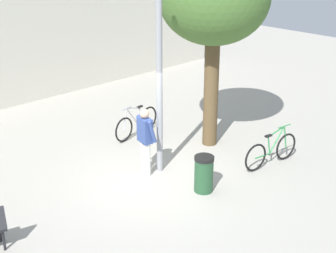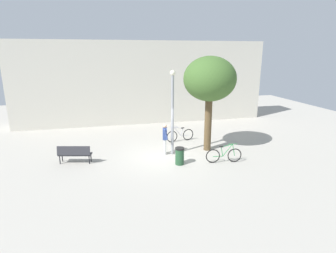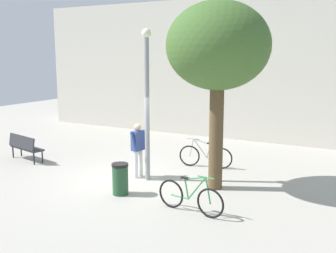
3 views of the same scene
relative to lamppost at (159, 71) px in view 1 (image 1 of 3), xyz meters
name	(u,v)px [view 1 (image 1 of 3)]	position (x,y,z in m)	size (l,w,h in m)	color
ground_plane	(156,179)	(-0.39, -0.27, -2.53)	(36.00, 36.00, 0.00)	#A8A399
lamppost	(159,71)	(0.00, 0.00, 0.00)	(0.28, 0.28, 4.45)	gray
person_by_lamppost	(145,137)	(-0.39, 0.09, -1.57)	(0.37, 0.62, 1.67)	white
plaza_tree	(214,0)	(2.08, 0.23, 1.37)	(2.79, 2.79, 5.14)	brown
bicycle_green	(271,151)	(2.21, -1.72, -2.15)	(1.80, 0.28, 0.97)	black
bicycle_silver	(136,123)	(1.01, 2.06, -2.15)	(1.79, 0.35, 0.97)	black
trash_bin	(204,174)	(0.00, -1.44, -2.10)	(0.45, 0.45, 0.86)	#234C2D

